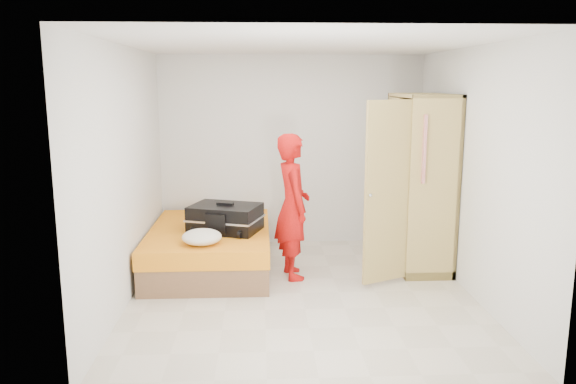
{
  "coord_description": "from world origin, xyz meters",
  "views": [
    {
      "loc": [
        -0.43,
        -5.71,
        2.22
      ],
      "look_at": [
        -0.12,
        0.57,
        1.0
      ],
      "focal_mm": 35.0,
      "sensor_mm": 36.0,
      "label": 1
    }
  ],
  "objects_px": {
    "bed": "(210,248)",
    "wardrobe": "(417,186)",
    "suitcase": "(225,218)",
    "round_cushion": "(202,237)",
    "person": "(293,206)"
  },
  "relations": [
    {
      "from": "bed",
      "to": "person",
      "type": "xyz_separation_m",
      "value": [
        0.98,
        -0.35,
        0.58
      ]
    },
    {
      "from": "suitcase",
      "to": "round_cushion",
      "type": "relative_size",
      "value": 2.18
    },
    {
      "from": "wardrobe",
      "to": "person",
      "type": "relative_size",
      "value": 1.26
    },
    {
      "from": "person",
      "to": "round_cushion",
      "type": "xyz_separation_m",
      "value": [
        -1.01,
        -0.34,
        -0.25
      ]
    },
    {
      "from": "wardrobe",
      "to": "suitcase",
      "type": "height_order",
      "value": "wardrobe"
    },
    {
      "from": "suitcase",
      "to": "round_cushion",
      "type": "height_order",
      "value": "suitcase"
    },
    {
      "from": "bed",
      "to": "suitcase",
      "type": "distance_m",
      "value": 0.47
    },
    {
      "from": "wardrobe",
      "to": "round_cushion",
      "type": "height_order",
      "value": "wardrobe"
    },
    {
      "from": "bed",
      "to": "round_cushion",
      "type": "distance_m",
      "value": 0.77
    },
    {
      "from": "person",
      "to": "bed",
      "type": "bearing_deg",
      "value": 59.78
    },
    {
      "from": "bed",
      "to": "suitcase",
      "type": "height_order",
      "value": "suitcase"
    },
    {
      "from": "bed",
      "to": "wardrobe",
      "type": "height_order",
      "value": "wardrobe"
    },
    {
      "from": "wardrobe",
      "to": "bed",
      "type": "bearing_deg",
      "value": 178.71
    },
    {
      "from": "person",
      "to": "round_cushion",
      "type": "distance_m",
      "value": 1.09
    },
    {
      "from": "bed",
      "to": "suitcase",
      "type": "xyz_separation_m",
      "value": [
        0.2,
        -0.14,
        0.4
      ]
    }
  ]
}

